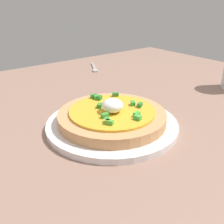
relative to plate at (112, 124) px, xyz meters
The scene contains 4 objects.
dining_table 10.98cm from the plate, 80.16° to the left, with size 128.58×87.74×2.53cm, color #926F5E.
plate is the anchor object (origin of this frame).
pizza 1.86cm from the plate, 110.10° to the right, with size 20.78×20.78×4.99cm.
fork 43.75cm from the plate, 60.32° to the left, with size 6.41×10.85×0.50cm.
Camera 1 is at (-29.38, -46.06, 26.28)cm, focal length 41.48 mm.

